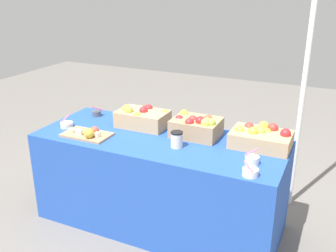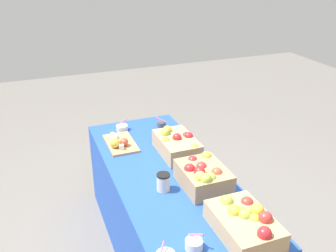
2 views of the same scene
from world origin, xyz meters
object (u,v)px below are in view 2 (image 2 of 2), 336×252
object	(u,v)px
apple_crate_left	(245,222)
coffee_cup	(163,182)
sample_bowl_far	(194,244)
apple_crate_middle	(203,175)
sample_bowl_near	(161,124)
apple_crate_right	(177,144)
cutting_board_front	(120,143)
sample_bowl_extra	(122,128)

from	to	relation	value
apple_crate_left	coffee_cup	world-z (taller)	apple_crate_left
apple_crate_left	sample_bowl_far	world-z (taller)	apple_crate_left
apple_crate_left	apple_crate_middle	size ratio (longest dim) A/B	1.18
sample_bowl_far	sample_bowl_near	bearing A→B (deg)	166.25
apple_crate_right	cutting_board_front	world-z (taller)	apple_crate_right
cutting_board_front	apple_crate_middle	bearing A→B (deg)	25.86
sample_bowl_near	sample_bowl_extra	xyz separation A→B (m)	(-0.06, -0.34, -0.00)
apple_crate_left	sample_bowl_far	xyz separation A→B (m)	(0.01, -0.30, -0.04)
apple_crate_left	cutting_board_front	xyz separation A→B (m)	(-1.23, -0.38, -0.04)
apple_crate_left	sample_bowl_extra	distance (m)	1.53
sample_bowl_far	cutting_board_front	bearing A→B (deg)	-176.71
apple_crate_right	sample_bowl_far	size ratio (longest dim) A/B	3.95
cutting_board_front	coffee_cup	size ratio (longest dim) A/B	3.14
apple_crate_middle	cutting_board_front	bearing A→B (deg)	-154.14
cutting_board_front	sample_bowl_far	xyz separation A→B (m)	(1.24, 0.07, 0.00)
sample_bowl_near	apple_crate_left	bearing A→B (deg)	-2.06
apple_crate_right	sample_bowl_near	size ratio (longest dim) A/B	4.08
cutting_board_front	sample_bowl_extra	bearing A→B (deg)	161.65
apple_crate_left	sample_bowl_near	size ratio (longest dim) A/B	4.24
apple_crate_right	cutting_board_front	xyz separation A→B (m)	(-0.27, -0.37, -0.05)
sample_bowl_near	coffee_cup	world-z (taller)	coffee_cup
cutting_board_front	sample_bowl_near	distance (m)	0.48
apple_crate_middle	sample_bowl_near	world-z (taller)	apple_crate_middle
apple_crate_left	apple_crate_middle	world-z (taller)	apple_crate_middle
apple_crate_right	cutting_board_front	bearing A→B (deg)	-125.93
apple_crate_middle	sample_bowl_far	world-z (taller)	apple_crate_middle
apple_crate_middle	sample_bowl_near	bearing A→B (deg)	176.01
sample_bowl_extra	sample_bowl_far	bearing A→B (deg)	-0.76
cutting_board_front	sample_bowl_near	bearing A→B (deg)	116.87
apple_crate_middle	coffee_cup	bearing A→B (deg)	-101.95
sample_bowl_far	coffee_cup	size ratio (longest dim) A/B	0.87
cutting_board_front	sample_bowl_far	world-z (taller)	sample_bowl_far
apple_crate_middle	sample_bowl_extra	bearing A→B (deg)	-165.19
apple_crate_middle	apple_crate_right	bearing A→B (deg)	178.42
apple_crate_left	apple_crate_right	xyz separation A→B (m)	(-0.96, -0.00, 0.01)
apple_crate_right	sample_bowl_far	bearing A→B (deg)	-17.33
apple_crate_right	coffee_cup	world-z (taller)	apple_crate_right
sample_bowl_extra	coffee_cup	distance (m)	0.97
sample_bowl_far	sample_bowl_extra	xyz separation A→B (m)	(-1.52, 0.02, -0.00)
sample_bowl_near	coffee_cup	size ratio (longest dim) A/B	0.84
sample_bowl_near	sample_bowl_far	xyz separation A→B (m)	(1.46, -0.36, 0.00)
apple_crate_middle	sample_bowl_extra	world-z (taller)	apple_crate_middle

